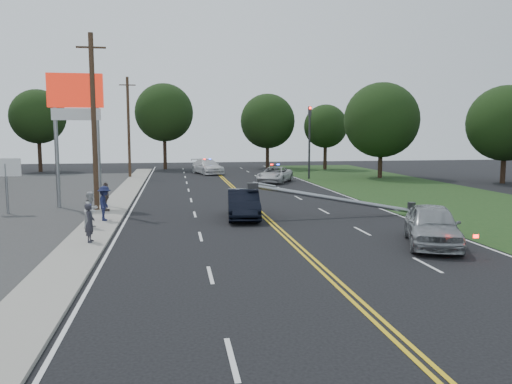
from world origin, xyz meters
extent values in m
plane|color=black|center=(0.00, 0.00, 0.00)|extent=(120.00, 120.00, 0.00)
cube|color=gray|center=(-8.40, 10.00, 0.06)|extent=(1.80, 70.00, 0.12)
cube|color=#163213|center=(13.50, 10.00, 0.01)|extent=(12.00, 80.00, 0.01)
cube|color=gold|center=(0.00, 10.00, 0.01)|extent=(0.36, 80.00, 0.00)
cylinder|color=gray|center=(-11.70, 14.00, 3.50)|extent=(0.24, 0.24, 7.00)
cylinder|color=gray|center=(-9.30, 14.00, 3.50)|extent=(0.24, 0.24, 7.00)
cube|color=#B61B0C|center=(-10.50, 14.00, 7.00)|extent=(3.20, 0.35, 2.00)
cube|color=white|center=(-10.50, 14.00, 5.60)|extent=(2.80, 0.30, 0.70)
cylinder|color=gray|center=(-14.00, 12.00, 1.40)|extent=(0.14, 0.14, 2.80)
cube|color=white|center=(-14.00, 12.00, 2.60)|extent=(1.60, 0.12, 1.00)
cylinder|color=#2D2D30|center=(8.30, 30.00, 3.50)|extent=(0.20, 0.20, 7.00)
cube|color=#2D2D30|center=(8.30, 30.00, 6.60)|extent=(0.28, 0.28, 0.90)
sphere|color=#FF0C07|center=(8.30, 29.84, 6.90)|extent=(0.22, 0.22, 0.22)
cylinder|color=#2D2D30|center=(8.10, 8.00, 0.35)|extent=(0.44, 0.44, 0.70)
cylinder|color=gray|center=(3.67, 8.00, 0.98)|extent=(8.90, 0.24, 1.80)
cube|color=#2D2D30|center=(-0.76, 8.00, 1.76)|extent=(0.55, 0.32, 0.30)
cylinder|color=#382619|center=(-9.20, 12.00, 5.00)|extent=(0.28, 0.28, 10.00)
cube|color=#382619|center=(-9.20, 12.00, 9.20)|extent=(1.60, 0.10, 0.10)
cylinder|color=#382619|center=(-9.20, 34.00, 5.00)|extent=(0.28, 0.28, 10.00)
cube|color=#382619|center=(-9.20, 34.00, 9.20)|extent=(1.60, 0.10, 0.10)
cylinder|color=black|center=(-20.22, 44.00, 1.85)|extent=(0.44, 0.44, 3.71)
sphere|color=black|center=(-20.22, 44.00, 6.38)|extent=(6.25, 6.25, 6.25)
cylinder|color=black|center=(-5.91, 45.83, 2.03)|extent=(0.44, 0.44, 4.07)
sphere|color=black|center=(-5.91, 45.83, 7.01)|extent=(7.14, 7.14, 7.14)
cylinder|color=black|center=(6.98, 45.17, 1.74)|extent=(0.44, 0.44, 3.48)
sphere|color=black|center=(6.98, 45.17, 5.99)|extent=(6.89, 6.89, 6.89)
cylinder|color=black|center=(13.72, 42.28, 1.55)|extent=(0.44, 0.44, 3.09)
sphere|color=black|center=(13.72, 42.28, 5.33)|extent=(5.34, 5.34, 5.34)
cylinder|color=black|center=(15.69, 30.03, 1.68)|extent=(0.44, 0.44, 3.35)
sphere|color=black|center=(15.69, 30.03, 5.77)|extent=(7.45, 7.45, 7.45)
cylinder|color=black|center=(24.28, 22.93, 1.55)|extent=(0.44, 0.44, 3.11)
sphere|color=black|center=(24.28, 22.93, 5.35)|extent=(6.68, 6.68, 6.68)
imported|color=black|center=(-1.21, 8.36, 0.76)|extent=(2.03, 4.75, 1.52)
imported|color=gray|center=(5.38, 0.82, 0.82)|extent=(3.58, 5.21, 1.65)
imported|color=silver|center=(4.27, 27.03, 0.71)|extent=(4.41, 5.63, 1.42)
imported|color=silver|center=(-1.18, 37.57, 0.81)|extent=(3.77, 5.98, 1.62)
imported|color=#2C2A33|center=(-8.16, 3.11, 0.90)|extent=(0.40, 0.58, 1.57)
imported|color=#B2B3B7|center=(-8.59, 6.29, 0.96)|extent=(0.96, 1.03, 1.69)
imported|color=#1A1E42|center=(-8.25, 8.16, 0.99)|extent=(0.66, 1.14, 1.75)
imported|color=#5C4E49|center=(-8.60, 11.32, 0.93)|extent=(0.46, 0.98, 1.62)
camera|label=1|loc=(-4.75, -17.43, 4.48)|focal=35.00mm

